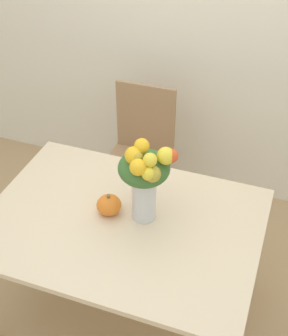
% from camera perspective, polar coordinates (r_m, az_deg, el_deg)
% --- Properties ---
extents(ground_plane, '(12.00, 12.00, 0.00)m').
position_cam_1_polar(ground_plane, '(2.84, -2.26, -17.03)').
color(ground_plane, tan).
extents(wall_back, '(8.00, 0.06, 2.70)m').
position_cam_1_polar(wall_back, '(3.06, 6.79, 19.11)').
color(wall_back, silver).
rests_on(wall_back, ground_plane).
extents(dining_table, '(1.33, 0.96, 0.73)m').
position_cam_1_polar(dining_table, '(2.35, -2.65, -8.01)').
color(dining_table, beige).
rests_on(dining_table, ground_plane).
extents(flower_vase, '(0.27, 0.26, 0.46)m').
position_cam_1_polar(flower_vase, '(2.12, 0.10, -1.03)').
color(flower_vase, silver).
rests_on(flower_vase, dining_table).
extents(pumpkin, '(0.12, 0.12, 0.11)m').
position_cam_1_polar(pumpkin, '(2.29, -4.30, -4.50)').
color(pumpkin, orange).
rests_on(pumpkin, dining_table).
extents(dining_chair_near_window, '(0.43, 0.43, 0.94)m').
position_cam_1_polar(dining_chair_near_window, '(3.10, -0.56, 1.53)').
color(dining_chair_near_window, '#9E7A56').
rests_on(dining_chair_near_window, ground_plane).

